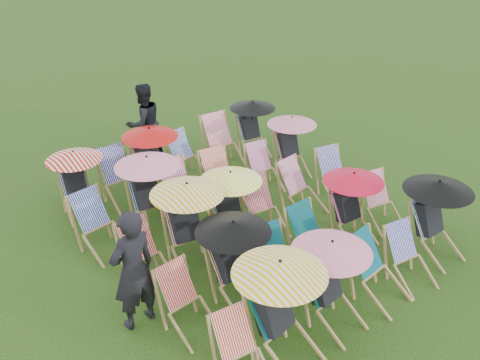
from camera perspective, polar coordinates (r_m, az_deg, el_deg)
ground at (r=8.97m, az=1.00°, el=-6.01°), size 100.00×100.00×0.00m
deckchair_0 at (r=6.43m, az=0.36°, el=-18.14°), size 0.64×0.83×0.84m
deckchair_1 at (r=6.54m, az=4.58°, el=-13.65°), size 1.14×1.24×1.35m
deckchair_2 at (r=7.09m, az=9.85°, el=-10.78°), size 1.04×1.11×1.24m
deckchair_3 at (r=7.73m, az=14.65°, el=-9.33°), size 0.70×0.91×0.93m
deckchair_4 at (r=8.19m, az=17.78°, el=-7.85°), size 0.66×0.84×0.83m
deckchair_5 at (r=8.75m, az=20.25°, el=-3.81°), size 1.06×1.10×1.25m
deckchair_6 at (r=7.08m, az=-5.59°, el=-12.86°), size 0.63×0.83×0.86m
deckchair_7 at (r=7.34m, az=-0.47°, el=-8.68°), size 1.04×1.10×1.23m
deckchair_8 at (r=7.77m, az=4.03°, el=-8.52°), size 0.69×0.86×0.84m
deckchair_9 at (r=8.21m, az=7.87°, el=-6.21°), size 0.60×0.83×0.89m
deckchair_10 at (r=8.80m, az=11.96°, el=-2.71°), size 0.98×1.02×1.16m
deckchair_11 at (r=9.37m, az=14.99°, el=-2.31°), size 0.71×0.89×0.86m
deckchair_12 at (r=7.90m, az=-9.95°, el=-7.96°), size 0.62×0.85×0.90m
deckchair_13 at (r=8.05m, az=-5.48°, el=-4.64°), size 1.12×1.19×1.32m
deckchair_14 at (r=8.56m, az=-0.90°, el=-2.80°), size 1.01×1.07×1.20m
deckchair_15 at (r=8.87m, az=2.62°, el=-3.00°), size 0.69×0.89×0.90m
deckchair_16 at (r=9.49m, az=6.67°, el=-0.88°), size 0.70×0.90×0.90m
deckchair_17 at (r=10.05m, az=10.28°, el=0.53°), size 0.73×0.90×0.87m
deckchair_18 at (r=8.69m, az=-14.71°, el=-4.65°), size 0.73×0.94×0.94m
deckchair_19 at (r=8.97m, az=-9.64°, el=-1.31°), size 1.08×1.14×1.28m
deckchair_20 at (r=9.30m, az=-6.02°, el=-1.25°), size 0.68×0.92×0.97m
deckchair_21 at (r=9.67m, az=-1.84°, el=0.07°), size 0.72×0.93×0.94m
deckchair_22 at (r=10.19m, az=2.61°, el=1.28°), size 0.65×0.83×0.83m
deckchair_23 at (r=10.71m, az=5.53°, el=3.78°), size 0.98×1.04×1.16m
deckchair_24 at (r=9.72m, az=-17.04°, el=-0.22°), size 0.97×1.03×1.15m
deckchair_25 at (r=9.91m, az=-12.50°, el=0.20°), size 0.65×0.91×0.98m
deckchair_26 at (r=10.10m, az=-9.36°, el=2.17°), size 1.05×1.09×1.25m
deckchair_27 at (r=10.64m, az=-5.67°, el=2.55°), size 0.68×0.87×0.88m
deckchair_28 at (r=10.99m, az=-1.72°, el=3.99°), size 0.75×0.99×1.02m
deckchair_29 at (r=11.48m, az=1.38°, el=5.66°), size 0.97×1.04×1.16m
person_left at (r=6.98m, az=-11.32°, el=-9.42°), size 0.66×0.47×1.73m
person_rear at (r=11.26m, az=-10.20°, el=6.00°), size 0.85×0.68×1.68m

